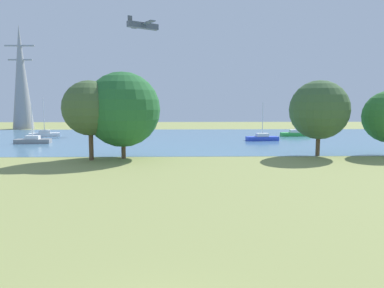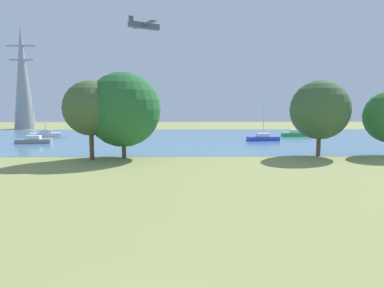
{
  "view_description": "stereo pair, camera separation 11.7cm",
  "coord_description": "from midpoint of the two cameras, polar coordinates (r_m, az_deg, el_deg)",
  "views": [
    {
      "loc": [
        0.82,
        -7.29,
        5.55
      ],
      "look_at": [
        1.47,
        18.57,
        2.63
      ],
      "focal_mm": 33.53,
      "sensor_mm": 36.0,
      "label": 1
    },
    {
      "loc": [
        0.94,
        -7.29,
        5.55
      ],
      "look_at": [
        1.47,
        18.57,
        2.63
      ],
      "focal_mm": 33.53,
      "sensor_mm": 36.0,
      "label": 2
    }
  ],
  "objects": [
    {
      "name": "sailboat_green",
      "position": [
        63.92,
        16.01,
        1.61
      ],
      "size": [
        4.86,
        1.72,
        5.94
      ],
      "color": "green",
      "rests_on": "water_surface"
    },
    {
      "name": "tree_mid_shore",
      "position": [
        36.84,
        -11.06,
        5.4
      ],
      "size": [
        7.54,
        7.54,
        8.74
      ],
      "color": "brown",
      "rests_on": "ground"
    },
    {
      "name": "water_surface",
      "position": [
        57.56,
        -2.3,
        0.9
      ],
      "size": [
        140.0,
        40.0,
        0.02
      ],
      "primitive_type": "cube",
      "color": "teal",
      "rests_on": "ground"
    },
    {
      "name": "light_aircraft",
      "position": [
        74.26,
        -7.9,
        18.18
      ],
      "size": [
        5.97,
        7.65,
        2.1
      ],
      "color": "#4C5156"
    },
    {
      "name": "electricity_pylon",
      "position": [
        88.01,
        -25.57,
        9.55
      ],
      "size": [
        6.4,
        4.4,
        22.56
      ],
      "color": "gray",
      "rests_on": "ground"
    },
    {
      "name": "tree_east_far",
      "position": [
        36.4,
        -16.01,
        5.5
      ],
      "size": [
        5.36,
        5.36,
        7.81
      ],
      "color": "brown",
      "rests_on": "ground"
    },
    {
      "name": "ground_plane",
      "position": [
        29.82,
        -3.11,
        -4.3
      ],
      "size": [
        160.0,
        160.0,
        0.0
      ],
      "primitive_type": "plane",
      "color": "#8C9351"
    },
    {
      "name": "sailboat_gray",
      "position": [
        54.94,
        -24.03,
        0.54
      ],
      "size": [
        4.9,
        1.84,
        5.56
      ],
      "color": "gray",
      "rests_on": "water_surface"
    },
    {
      "name": "sailboat_white",
      "position": [
        65.41,
        -22.45,
        1.48
      ],
      "size": [
        5.03,
        3.01,
        6.6
      ],
      "color": "white",
      "rests_on": "water_surface"
    },
    {
      "name": "sailboat_blue",
      "position": [
        55.02,
        11.04,
        0.99
      ],
      "size": [
        4.92,
        1.95,
        5.7
      ],
      "color": "blue",
      "rests_on": "water_surface"
    },
    {
      "name": "tree_east_near",
      "position": [
        40.27,
        19.5,
        5.13
      ],
      "size": [
        6.23,
        6.23,
        8.01
      ],
      "color": "brown",
      "rests_on": "ground"
    }
  ]
}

